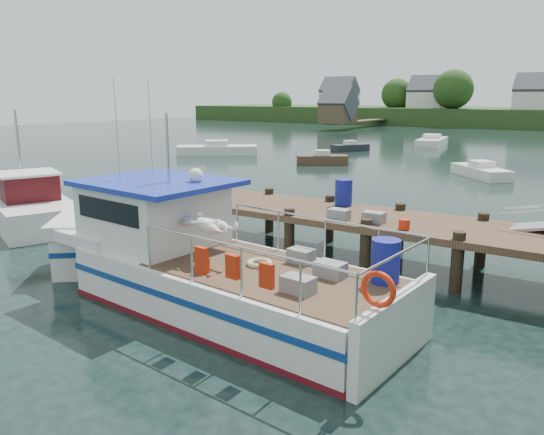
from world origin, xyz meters
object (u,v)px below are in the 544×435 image
Objects in this scene: lobster_boat at (193,261)px; moored_a at (217,150)px; work_boat at (26,204)px; moored_d at (432,141)px; moored_rowboat at (322,159)px; moored_b at (481,171)px; moored_e at (350,147)px.

moored_a is (-20.60, 25.76, -0.51)m from lobster_boat.
moored_d is (2.92, 42.46, -0.28)m from work_boat.
moored_rowboat reaches higher than moored_b.
moored_rowboat is at bearing 108.90° from work_boat.
moored_b is at bearing 92.10° from lobster_boat.
moored_a is at bearing 133.87° from work_boat.
moored_d reaches higher than moored_b.
work_boat is 42.56m from moored_d.
moored_b is at bearing -21.35° from moored_a.
moored_e is (-2.52, 9.93, -0.03)m from moored_rowboat.
work_boat reaches higher than moored_b.
moored_rowboat is 10.24m from moored_e.
moored_a is at bearing 168.92° from moored_rowboat.
moored_rowboat is at bearing -73.26° from moored_d.
moored_rowboat is (1.12, 22.49, -0.30)m from work_boat.
lobster_boat is at bearing 8.90° from work_boat.
lobster_boat reaches higher than moored_b.
work_boat reaches higher than moored_rowboat.
work_boat is 2.23× the size of moored_rowboat.
moored_a is at bearing -111.70° from moored_e.
moored_d is at bearing 107.81° from work_boat.
lobster_boat reaches higher than moored_e.
lobster_boat is at bearing -50.80° from moored_e.
work_boat is 1.23× the size of moored_a.
moored_a is at bearing 133.25° from lobster_boat.
moored_d is 10.93m from moored_e.
moored_e is (-4.32, -10.04, -0.05)m from moored_d.
moored_rowboat is 11.14m from moored_b.
lobster_boat reaches higher than work_boat.
work_boat is 2.24× the size of moored_e.
work_boat is (-11.17, 2.55, -0.28)m from lobster_boat.
moored_b is at bearing 83.04° from work_boat.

